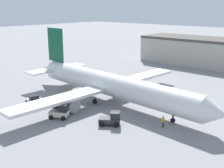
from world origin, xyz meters
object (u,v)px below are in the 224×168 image
object	(u,v)px
ground_crew_worker	(163,121)
pushback_tug	(33,100)
airplane	(108,84)
baggage_tug	(111,119)
belt_loader_truck	(60,111)

from	to	relation	value
ground_crew_worker	pushback_tug	distance (m)	23.25
airplane	baggage_tug	bearing A→B (deg)	-41.98
airplane	pushback_tug	xyz separation A→B (m)	(-8.58, -10.15, -2.39)
pushback_tug	belt_loader_truck	bearing A→B (deg)	11.08
pushback_tug	airplane	bearing A→B (deg)	65.19
belt_loader_truck	pushback_tug	distance (m)	8.46
ground_crew_worker	baggage_tug	xyz separation A→B (m)	(-6.09, -4.35, 0.06)
airplane	baggage_tug	distance (m)	10.90
belt_loader_truck	pushback_tug	world-z (taller)	belt_loader_truck
ground_crew_worker	belt_loader_truck	size ratio (longest dim) A/B	0.50
ground_crew_worker	baggage_tug	size ratio (longest dim) A/B	0.49
baggage_tug	ground_crew_worker	bearing A→B (deg)	-0.54
belt_loader_truck	pushback_tug	xyz separation A→B (m)	(-8.44, 0.64, -0.23)
ground_crew_worker	baggage_tug	world-z (taller)	baggage_tug
baggage_tug	pushback_tug	world-z (taller)	baggage_tug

